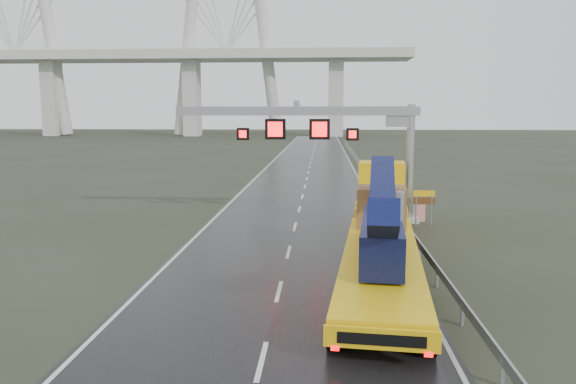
# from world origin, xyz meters

# --- Properties ---
(ground) EXTENTS (400.00, 400.00, 0.00)m
(ground) POSITION_xyz_m (0.00, 0.00, 0.00)
(ground) COLOR #2B2E20
(ground) RESTS_ON ground
(road) EXTENTS (11.00, 200.00, 0.02)m
(road) POSITION_xyz_m (0.00, 40.00, 0.01)
(road) COLOR black
(road) RESTS_ON ground
(guardrail) EXTENTS (0.20, 140.00, 1.40)m
(guardrail) POSITION_xyz_m (6.10, 30.00, 0.70)
(guardrail) COLOR gray
(guardrail) RESTS_ON ground
(sign_gantry) EXTENTS (14.90, 1.20, 7.42)m
(sign_gantry) POSITION_xyz_m (2.10, 17.99, 5.61)
(sign_gantry) COLOR silver
(sign_gantry) RESTS_ON ground
(heavy_haul_truck) EXTENTS (4.82, 20.13, 4.69)m
(heavy_haul_truck) POSITION_xyz_m (4.34, 9.23, 1.82)
(heavy_haul_truck) COLOR yellow
(heavy_haul_truck) RESTS_ON ground
(exit_sign_pair) EXTENTS (1.26, 0.07, 2.17)m
(exit_sign_pair) POSITION_xyz_m (7.66, 17.00, 1.52)
(exit_sign_pair) COLOR #95979D
(exit_sign_pair) RESTS_ON ground
(striped_barrier) EXTENTS (0.74, 0.56, 1.11)m
(striped_barrier) POSITION_xyz_m (7.62, 18.32, 0.56)
(striped_barrier) COLOR red
(striped_barrier) RESTS_ON ground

